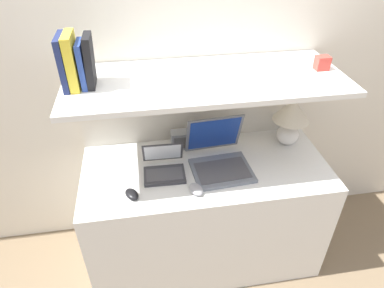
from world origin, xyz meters
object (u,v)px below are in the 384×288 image
router_box (182,140)px  laptop_small (164,167)px  second_mouse (132,194)px  book_navy (64,62)px  book_black (90,61)px  book_yellow (72,61)px  laptop_large (219,158)px  computer_mouse (196,189)px  book_blue (82,64)px  shelf_gadget (322,63)px  table_lamp (291,117)px

router_box → laptop_small: bearing=-120.6°
second_mouse → book_navy: (-0.24, 0.24, 0.64)m
book_navy → book_black: bearing=0.0°
laptop_small → book_yellow: bearing=168.5°
laptop_large → computer_mouse: laptop_large is taller
laptop_small → book_yellow: (-0.38, 0.08, 0.62)m
laptop_large → book_yellow: book_yellow is taller
laptop_small → computer_mouse: (0.15, -0.18, -0.02)m
second_mouse → book_blue: (-0.16, 0.24, 0.62)m
laptop_small → router_box: (0.13, 0.23, 0.02)m
book_yellow → shelf_gadget: book_yellow is taller
laptop_large → second_mouse: (-0.50, -0.18, -0.04)m
book_black → shelf_gadget: book_black is taller
computer_mouse → book_blue: (-0.49, 0.26, 0.62)m
table_lamp → router_box: (-0.66, 0.06, -0.13)m
table_lamp → book_black: book_black is taller
book_navy → book_blue: bearing=0.0°
table_lamp → shelf_gadget: 0.39m
router_box → book_blue: 0.76m
router_box → book_yellow: bearing=-164.1°
laptop_large → book_black: bearing=173.9°
second_mouse → router_box: size_ratio=0.84×
book_yellow → book_black: size_ratio=1.04×
book_black → second_mouse: bearing=-62.8°
book_yellow → laptop_small: bearing=-11.5°
computer_mouse → book_yellow: 0.87m
book_yellow → book_black: book_yellow is taller
laptop_small → book_black: book_black is taller
computer_mouse → book_black: book_black is taller
computer_mouse → book_yellow: bearing=154.1°
table_lamp → book_navy: book_navy is taller
book_blue → book_navy: bearing=180.0°
book_blue → computer_mouse: bearing=-27.8°
table_lamp → book_yellow: bearing=-175.7°
table_lamp → book_black: bearing=-175.4°
table_lamp → shelf_gadget: bearing=-52.4°
second_mouse → shelf_gadget: size_ratio=1.55×
laptop_small → router_box: size_ratio=1.78×
table_lamp → book_navy: bearing=-175.8°
laptop_large → book_black: book_black is taller
laptop_large → second_mouse: laptop_large is taller
second_mouse → book_black: size_ratio=0.46×
computer_mouse → second_mouse: 0.33m
laptop_large → computer_mouse: (-0.17, -0.19, -0.04)m
computer_mouse → book_blue: book_blue is taller
book_yellow → shelf_gadget: (1.24, 0.00, -0.09)m
second_mouse → book_black: book_black is taller
second_mouse → book_blue: size_ratio=0.52×
book_yellow → shelf_gadget: bearing=0.0°
table_lamp → book_blue: bearing=-175.6°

